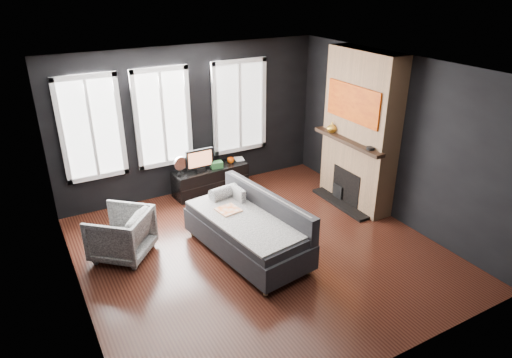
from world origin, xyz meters
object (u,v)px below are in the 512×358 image
sofa (247,227)px  media_console (211,180)px  mantel_vase (332,127)px  armchair (121,232)px  monitor (200,159)px  mug (231,160)px  book (235,154)px

sofa → media_console: bearing=71.6°
mantel_vase → sofa: bearing=-156.2°
armchair → mantel_vase: mantel_vase is taller
armchair → monitor: 2.23m
mug → mantel_vase: mantel_vase is taller
monitor → mantel_vase: mantel_vase is taller
mug → mantel_vase: (1.41, -1.21, 0.76)m
sofa → mantel_vase: mantel_vase is taller
media_console → armchair: bearing=-150.3°
book → mantel_vase: mantel_vase is taller
armchair → sofa: bearing=104.0°
sofa → media_console: (0.39, 2.17, -0.20)m
sofa → monitor: size_ratio=3.88×
sofa → book: 2.49m
media_console → monitor: size_ratio=2.69×
mug → book: 0.17m
media_console → sofa: bearing=-104.2°
media_console → book: size_ratio=6.18×
mantel_vase → book: bearing=134.4°
media_console → mug: (0.44, 0.02, 0.31)m
armchair → media_console: bearing=165.2°
sofa → media_console: size_ratio=1.44×
armchair → book: bearing=160.9°
sofa → mug: sofa is taller
sofa → book: bearing=58.8°
sofa → mantel_vase: 2.60m
monitor → book: size_ratio=2.30×
sofa → mantel_vase: (2.24, 0.99, 0.88)m
armchair → mug: 2.80m
monitor → mantel_vase: 2.43m
media_console → mantel_vase: mantel_vase is taller
sofa → monitor: (0.18, 2.13, 0.28)m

